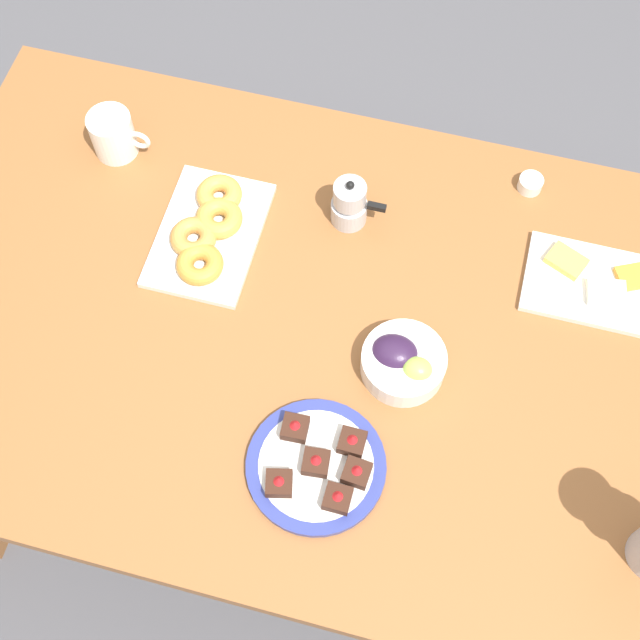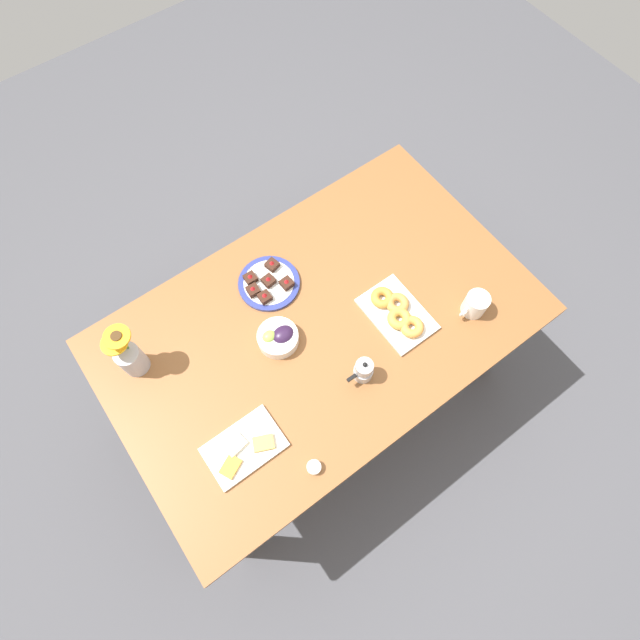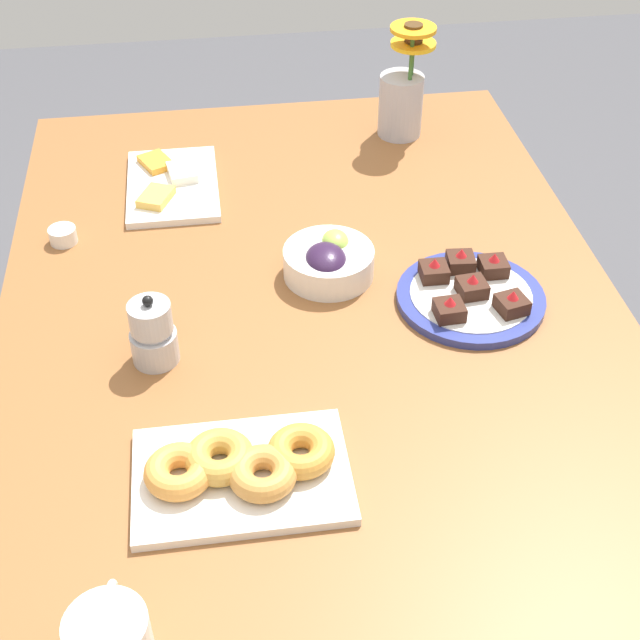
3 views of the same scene
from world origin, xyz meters
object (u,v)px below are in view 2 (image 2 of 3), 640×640
at_px(jam_cup_honey, 314,467).
at_px(dessert_plate, 268,283).
at_px(dining_table, 320,333).
at_px(grape_bowl, 278,337).
at_px(coffee_mug, 475,304).
at_px(cheese_platter, 244,448).
at_px(flower_vase, 130,357).
at_px(moka_pot, 363,370).
at_px(croissant_platter, 397,313).

relative_size(jam_cup_honey, dessert_plate, 0.20).
xyz_separation_m(jam_cup_honey, dessert_plate, (-0.26, -0.66, -0.00)).
distance_m(dining_table, dessert_plate, 0.28).
height_order(dining_table, grape_bowl, grape_bowl).
relative_size(dining_table, coffee_mug, 13.04).
xyz_separation_m(coffee_mug, cheese_platter, (0.98, -0.07, -0.04)).
distance_m(flower_vase, moka_pot, 0.81).
distance_m(croissant_platter, jam_cup_honey, 0.64).
height_order(grape_bowl, croissant_platter, grape_bowl).
relative_size(grape_bowl, croissant_platter, 0.54).
distance_m(cheese_platter, croissant_platter, 0.74).
xyz_separation_m(dining_table, flower_vase, (0.63, -0.26, 0.17)).
distance_m(coffee_mug, flower_vase, 1.25).
distance_m(coffee_mug, moka_pot, 0.50).
xyz_separation_m(dessert_plate, moka_pot, (-0.07, 0.50, 0.04)).
xyz_separation_m(dining_table, cheese_platter, (0.47, 0.22, 0.10)).
distance_m(jam_cup_honey, dessert_plate, 0.71).
relative_size(grape_bowl, cheese_platter, 0.58).
height_order(jam_cup_honey, moka_pot, moka_pot).
distance_m(grape_bowl, croissant_platter, 0.45).
relative_size(coffee_mug, moka_pot, 1.03).
xyz_separation_m(dining_table, dessert_plate, (0.06, -0.25, 0.10)).
distance_m(cheese_platter, jam_cup_honey, 0.24).
bearing_deg(jam_cup_honey, croissant_platter, -155.04).
distance_m(dining_table, coffee_mug, 0.59).
height_order(cheese_platter, croissant_platter, croissant_platter).
distance_m(grape_bowl, jam_cup_honey, 0.47).
xyz_separation_m(coffee_mug, dessert_plate, (0.56, -0.54, -0.04)).
bearing_deg(coffee_mug, dining_table, -30.08).
relative_size(dining_table, jam_cup_honey, 33.33).
relative_size(coffee_mug, dessert_plate, 0.51).
xyz_separation_m(dining_table, coffee_mug, (-0.50, 0.29, 0.13)).
bearing_deg(grape_bowl, moka_pot, 120.43).
xyz_separation_m(grape_bowl, croissant_platter, (-0.42, 0.18, -0.01)).
height_order(grape_bowl, moka_pot, moka_pot).
height_order(dining_table, coffee_mug, coffee_mug).
height_order(dining_table, croissant_platter, croissant_platter).
bearing_deg(croissant_platter, dining_table, -28.49).
relative_size(croissant_platter, flower_vase, 1.16).
bearing_deg(flower_vase, jam_cup_honey, 114.54).
height_order(dining_table, jam_cup_honey, jam_cup_honey).
bearing_deg(grape_bowl, jam_cup_honey, 70.07).
distance_m(coffee_mug, dessert_plate, 0.78).
distance_m(jam_cup_honey, moka_pot, 0.37).
xyz_separation_m(grape_bowl, flower_vase, (0.47, -0.22, 0.05)).
bearing_deg(dining_table, jam_cup_honey, 51.76).
xyz_separation_m(coffee_mug, moka_pot, (0.49, -0.04, 0.00)).
bearing_deg(dining_table, grape_bowl, -13.00).
xyz_separation_m(grape_bowl, dessert_plate, (-0.10, -0.22, -0.02)).
bearing_deg(jam_cup_honey, cheese_platter, -51.22).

